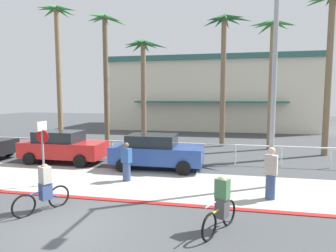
{
  "coord_description": "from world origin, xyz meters",
  "views": [
    {
      "loc": [
        4.07,
        -6.76,
        3.52
      ],
      "look_at": [
        1.48,
        6.0,
        2.19
      ],
      "focal_mm": 30.88,
      "sensor_mm": 36.0,
      "label": 1
    }
  ],
  "objects": [
    {
      "name": "car_red_1",
      "position": [
        -4.46,
        7.02,
        0.87
      ],
      "size": [
        4.4,
        2.02,
        1.69
      ],
      "color": "red",
      "rests_on": "ground"
    },
    {
      "name": "streetlight_curb",
      "position": [
        5.8,
        4.53,
        4.28
      ],
      "size": [
        0.24,
        2.54,
        7.5
      ],
      "color": "#9EA0A5",
      "rests_on": "ground"
    },
    {
      "name": "palm_tree_4",
      "position": [
        3.83,
        13.98,
        6.89
      ],
      "size": [
        3.5,
        3.53,
        9.12
      ],
      "color": "#756047",
      "rests_on": "ground"
    },
    {
      "name": "palm_tree_3",
      "position": [
        -1.82,
        13.4,
        5.72
      ],
      "size": [
        3.27,
        3.59,
        7.54
      ],
      "color": "#756047",
      "rests_on": "ground"
    },
    {
      "name": "pedestrian_1",
      "position": [
        0.04,
        4.44,
        0.75
      ],
      "size": [
        0.47,
        0.42,
        1.63
      ],
      "color": "#384C7A",
      "rests_on": "ground"
    },
    {
      "name": "car_blue_2",
      "position": [
        0.76,
        6.65,
        0.87
      ],
      "size": [
        4.4,
        2.02,
        1.69
      ],
      "color": "#284793",
      "rests_on": "ground"
    },
    {
      "name": "cyclist_yellow_0",
      "position": [
        3.99,
        0.66,
        0.69
      ],
      "size": [
        0.85,
        1.66,
        1.5
      ],
      "color": "black",
      "rests_on": "ground"
    },
    {
      "name": "cyclist_blue_1",
      "position": [
        -1.38,
        0.93,
        0.69
      ],
      "size": [
        0.92,
        1.63,
        1.5
      ],
      "color": "black",
      "rests_on": "ground"
    },
    {
      "name": "pedestrian_0",
      "position": [
        5.6,
        3.36,
        0.85
      ],
      "size": [
        0.46,
        0.4,
        1.82
      ],
      "color": "#384C7A",
      "rests_on": "ground"
    },
    {
      "name": "rail_fence",
      "position": [
        -0.0,
        8.5,
        0.84
      ],
      "size": [
        22.92,
        0.08,
        1.04
      ],
      "color": "white",
      "rests_on": "ground"
    },
    {
      "name": "palm_tree_1",
      "position": [
        -8.16,
        12.84,
        7.43
      ],
      "size": [
        3.15,
        3.06,
        10.12
      ],
      "color": "#846B4C",
      "rests_on": "ground"
    },
    {
      "name": "palm_tree_2",
      "position": [
        -4.62,
        13.29,
        6.79
      ],
      "size": [
        2.69,
        3.39,
        9.44
      ],
      "color": "brown",
      "rests_on": "ground"
    },
    {
      "name": "sidewalk_strip",
      "position": [
        0.0,
        4.2,
        0.01
      ],
      "size": [
        44.0,
        4.0,
        0.02
      ],
      "primitive_type": "cube",
      "color": "#ADAAA0",
      "rests_on": "ground"
    },
    {
      "name": "curb_paint",
      "position": [
        0.0,
        2.2,
        0.01
      ],
      "size": [
        44.0,
        0.24,
        0.03
      ],
      "primitive_type": "cube",
      "color": "maroon",
      "rests_on": "ground"
    },
    {
      "name": "palm_tree_5",
      "position": [
        6.92,
        13.34,
        6.42
      ],
      "size": [
        3.01,
        3.57,
        8.48
      ],
      "color": "#846B4C",
      "rests_on": "ground"
    },
    {
      "name": "stop_sign_bike_lane",
      "position": [
        -2.92,
        3.15,
        1.68
      ],
      "size": [
        0.52,
        0.56,
        2.56
      ],
      "color": "gray",
      "rests_on": "ground"
    },
    {
      "name": "building_backdrop",
      "position": [
        2.35,
        27.39,
        3.83
      ],
      "size": [
        21.48,
        12.19,
        7.63
      ],
      "color": "beige",
      "rests_on": "ground"
    },
    {
      "name": "ground_plane",
      "position": [
        0.0,
        10.0,
        0.0
      ],
      "size": [
        80.0,
        80.0,
        0.0
      ],
      "primitive_type": "plane",
      "color": "#424447"
    },
    {
      "name": "palm_tree_6",
      "position": [
        9.89,
        11.88,
        6.96
      ],
      "size": [
        3.08,
        2.93,
        9.48
      ],
      "color": "#756047",
      "rests_on": "ground"
    }
  ]
}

